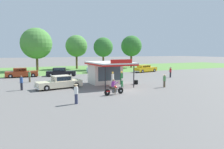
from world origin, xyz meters
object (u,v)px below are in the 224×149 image
featured_classic_sedan (60,83)px  bystander_chatting_near_pumps (164,80)px  gas_pump_nearside (113,81)px  parked_car_back_row_right (22,73)px  gas_pump_offside (122,80)px  bystander_leaning_by_kiosk (30,76)px  motorcycle_with_rider (114,88)px  bystander_admiring_sedan (21,83)px  parked_car_back_row_far_left (145,69)px  parked_car_back_row_left (61,72)px  spare_tire_stack (136,82)px  parked_car_back_row_centre (98,69)px  bystander_standing_back_lot (170,72)px  bystander_strolling_foreground (76,93)px

featured_classic_sedan → bystander_chatting_near_pumps: size_ratio=3.56×
gas_pump_nearside → parked_car_back_row_right: (-9.61, 16.32, -0.19)m
gas_pump_offside → bystander_leaning_by_kiosk: 13.70m
featured_classic_sedan → parked_car_back_row_right: (-3.82, 13.85, 0.04)m
motorcycle_with_rider → bystander_admiring_sedan: (-8.38, 6.61, 0.22)m
parked_car_back_row_far_left → bystander_admiring_sedan: (-24.68, -12.15, 0.17)m
parked_car_back_row_left → spare_tire_stack: parked_car_back_row_left is taller
parked_car_back_row_centre → bystander_admiring_sedan: bearing=-134.5°
parked_car_back_row_right → bystander_chatting_near_pumps: 24.16m
gas_pump_offside → parked_car_back_row_centre: 18.61m
featured_classic_sedan → spare_tire_stack: bearing=-6.5°
parked_car_back_row_centre → parked_car_back_row_far_left: bearing=-17.5°
gas_pump_nearside → featured_classic_sedan: bearing=156.9°
gas_pump_nearside → parked_car_back_row_left: 15.50m
gas_pump_nearside → bystander_leaning_by_kiosk: (-8.72, 9.43, -0.06)m
parked_car_back_row_far_left → bystander_admiring_sedan: size_ratio=3.50×
parked_car_back_row_far_left → featured_classic_sedan: bearing=-148.3°
featured_classic_sedan → bystander_chatting_near_pumps: bearing=-21.5°
gas_pump_nearside → motorcycle_with_rider: size_ratio=0.86×
bystander_admiring_sedan → bystander_leaning_by_kiosk: bearing=79.3°
gas_pump_nearside → bystander_standing_back_lot: size_ratio=1.12×
gas_pump_offside → parked_car_back_row_far_left: 20.32m
parked_car_back_row_centre → bystander_leaning_by_kiosk: 16.31m
parked_car_back_row_centre → spare_tire_stack: 16.91m
spare_tire_stack → gas_pump_offside: bearing=-154.6°
parked_car_back_row_centre → parked_car_back_row_left: bearing=-159.6°
gas_pump_nearside → parked_car_back_row_centre: gas_pump_nearside is taller
bystander_leaning_by_kiosk → spare_tire_stack: size_ratio=2.66×
featured_classic_sedan → parked_car_back_row_right: size_ratio=1.04×
parked_car_back_row_centre → bystander_chatting_near_pumps: same height
parked_car_back_row_right → bystander_standing_back_lot: bystander_standing_back_lot is taller
gas_pump_nearside → bystander_admiring_sedan: 10.38m
parked_car_back_row_centre → parked_car_back_row_right: bearing=-172.6°
gas_pump_offside → bystander_strolling_foreground: size_ratio=1.19×
parked_car_back_row_centre → gas_pump_nearside: bearing=-105.4°
bystander_strolling_foreground → featured_classic_sedan: bearing=88.7°
featured_classic_sedan → parked_car_back_row_centre: bearing=55.5°
featured_classic_sedan → bystander_admiring_sedan: bystander_admiring_sedan is taller
bystander_strolling_foreground → spare_tire_stack: (10.00, 6.99, -0.62)m
parked_car_back_row_left → bystander_leaning_by_kiosk: bearing=-134.1°
parked_car_back_row_centre → bystander_admiring_sedan: bystander_admiring_sedan is taller
bystander_standing_back_lot → parked_car_back_row_far_left: bearing=81.1°
bystander_strolling_foreground → bystander_leaning_by_kiosk: bearing=100.3°
bystander_standing_back_lot → bystander_leaning_by_kiosk: (-21.92, 4.18, -0.11)m
parked_car_back_row_centre → parked_car_back_row_right: parked_car_back_row_centre is taller
parked_car_back_row_right → bystander_leaning_by_kiosk: 6.94m
featured_classic_sedan → parked_car_back_row_left: 12.97m
featured_classic_sedan → bystander_standing_back_lot: bearing=8.4°
gas_pump_nearside → spare_tire_stack: 4.29m
parked_car_back_row_centre → bystander_leaning_by_kiosk: bystander_leaning_by_kiosk is taller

